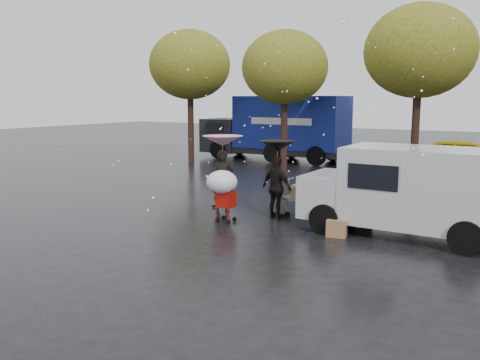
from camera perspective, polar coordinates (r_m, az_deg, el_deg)
The scene contains 14 objects.
ground at distance 14.04m, azimuth -0.90°, elevation -4.79°, with size 90.00×90.00×0.00m, color black.
person_pink at distance 15.26m, azimuth -1.94°, elevation -0.10°, with size 0.68×0.44×1.86m, color black.
person_middle at distance 15.67m, azimuth -1.96°, elevation -0.49°, with size 0.74×0.58×1.52m, color black.
person_black at distance 14.42m, azimuth 4.16°, elevation -0.83°, with size 1.04×0.43×1.78m, color black.
umbrella_pink at distance 15.11m, azimuth -1.97°, elevation 4.41°, with size 1.22×1.22×2.29m.
umbrella_black at distance 14.27m, azimuth 4.22°, elevation 3.81°, with size 1.02×1.02×2.21m.
vendor_cart at distance 14.55m, azimuth 8.37°, elevation -1.47°, with size 1.52×0.80×1.27m.
shopping_cart at distance 13.78m, azimuth -1.97°, elevation -0.54°, with size 0.84×0.84×1.46m.
white_van at distance 13.20m, azimuth 18.45°, elevation -1.01°, with size 4.91×2.18×2.20m.
blue_truck at distance 28.14m, azimuth 4.23°, elevation 5.83°, with size 8.30×2.60×3.50m.
box_ground_near at distance 12.83m, azimuth 10.81°, elevation -5.31°, with size 0.48×0.38×0.43m, color #91603F.
box_ground_far at distance 14.00m, azimuth 13.77°, elevation -4.40°, with size 0.43×0.33×0.33m, color #91603F.
yellow_taxi at distance 24.38m, azimuth 24.04°, elevation 2.36°, with size 1.96×4.88×1.66m, color yellow.
tree_row at distance 22.91m, azimuth 12.05°, elevation 13.08°, with size 21.60×4.40×7.12m.
Camera 1 is at (7.37, -11.46, 3.39)m, focal length 38.00 mm.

